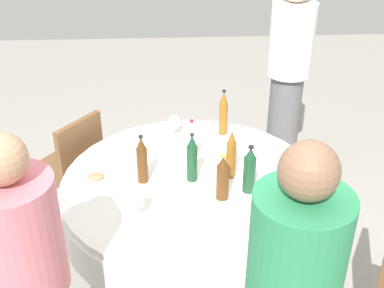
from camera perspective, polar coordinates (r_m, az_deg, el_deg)
The scene contains 18 objects.
ground_plane at distance 3.36m, azimuth 0.00°, elevation -14.63°, with size 10.00×10.00×0.00m, color gray.
dining_table at distance 2.97m, azimuth 0.00°, elevation -6.43°, with size 1.56×1.56×0.74m.
bottle_amber_left at distance 3.31m, azimuth 3.65°, elevation 3.52°, with size 0.06×0.06×0.32m.
bottle_brown_rear at distance 2.67m, azimuth 3.58°, elevation -3.98°, with size 0.07×0.07×0.28m.
bottle_amber_south at distance 2.85m, azimuth 4.57°, elevation -1.24°, with size 0.06×0.06×0.32m.
bottle_clear_outer at distance 3.02m, azimuth -0.03°, elevation 0.27°, with size 0.06×0.06×0.27m.
bottle_dark_green_east at distance 2.81m, azimuth 0.04°, elevation -1.72°, with size 0.06×0.06×0.30m.
bottle_dark_green_far at distance 2.74m, azimuth 6.68°, elevation -3.04°, with size 0.07×0.07×0.29m.
bottle_brown_mid at distance 2.82m, azimuth -5.81°, elevation -1.90°, with size 0.06×0.06×0.30m.
wine_glass_outer at distance 2.56m, azimuth -6.37°, elevation -6.36°, with size 0.07×0.07×0.16m.
wine_glass_east at distance 3.30m, azimuth -2.11°, elevation 2.40°, with size 0.07×0.07×0.14m.
wine_glass_far at distance 2.46m, azimuth 6.80°, elevation -8.51°, with size 0.07×0.07×0.14m.
plate_north at distance 2.93m, azimuth -11.09°, elevation -3.96°, with size 0.22×0.22×0.04m.
plate_inner at distance 2.93m, azimuth 9.65°, elevation -3.91°, with size 0.23×0.23×0.02m.
knife_rear at distance 3.15m, azimuth -8.93°, elevation -1.35°, with size 0.18×0.02×0.01m, color silver.
spoon_south at distance 3.28m, azimuth -5.18°, elevation 0.25°, with size 0.18×0.02×0.01m, color silver.
person_south at distance 3.99m, azimuth 11.07°, elevation 7.82°, with size 0.34×0.34×1.69m.
chair_mid at distance 3.57m, azimuth -13.68°, elevation -2.07°, with size 0.56×0.56×0.87m.
Camera 1 is at (-0.13, -2.39, 2.36)m, focal length 46.01 mm.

